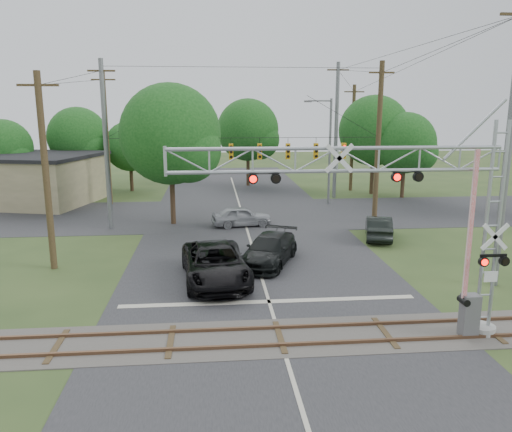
{
  "coord_description": "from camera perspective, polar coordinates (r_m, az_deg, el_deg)",
  "views": [
    {
      "loc": [
        -2.42,
        -14.89,
        8.35
      ],
      "look_at": [
        -0.39,
        7.5,
        3.44
      ],
      "focal_mm": 35.0,
      "sensor_mm": 36.0,
      "label": 1
    }
  ],
  "objects": [
    {
      "name": "streetlight",
      "position": [
        43.81,
        8.22,
        7.92
      ],
      "size": [
        2.42,
        0.25,
        9.09
      ],
      "color": "slate",
      "rests_on": "ground"
    },
    {
      "name": "crossing_gantry",
      "position": [
        18.09,
        16.01,
        0.93
      ],
      "size": [
        12.12,
        1.01,
        7.93
      ],
      "color": "gray",
      "rests_on": "ground"
    },
    {
      "name": "utility_poles",
      "position": [
        37.55,
        2.36,
        8.54
      ],
      "size": [
        25.07,
        28.24,
        12.95
      ],
      "color": "#3E2F1C",
      "rests_on": "ground"
    },
    {
      "name": "ground",
      "position": [
        17.24,
        3.7,
        -16.66
      ],
      "size": [
        160.0,
        160.0,
        0.0
      ],
      "primitive_type": "plane",
      "color": "#2E431F",
      "rests_on": "ground"
    },
    {
      "name": "road_main",
      "position": [
        26.36,
        0.35,
        -6.12
      ],
      "size": [
        14.0,
        90.0,
        0.02
      ],
      "primitive_type": "cube",
      "color": "#2A2B2D",
      "rests_on": "ground"
    },
    {
      "name": "treeline",
      "position": [
        45.3,
        0.71,
        9.02
      ],
      "size": [
        52.36,
        25.48,
        10.06
      ],
      "color": "#3C2B1B",
      "rests_on": "ground"
    },
    {
      "name": "sedan_silver",
      "position": [
        35.68,
        -1.66,
        -0.02
      ],
      "size": [
        4.46,
        2.31,
        1.45
      ],
      "primitive_type": "imported",
      "rotation": [
        0.0,
        0.0,
        1.72
      ],
      "color": "#93969A",
      "rests_on": "ground"
    },
    {
      "name": "railroad_track",
      "position": [
        18.98,
        2.75,
        -13.68
      ],
      "size": [
        90.0,
        3.2,
        0.17
      ],
      "color": "#48453E",
      "rests_on": "ground"
    },
    {
      "name": "road_cross",
      "position": [
        39.85,
        -1.59,
        0.24
      ],
      "size": [
        90.0,
        12.0,
        0.02
      ],
      "primitive_type": "cube",
      "color": "#2A2B2D",
      "rests_on": "ground"
    },
    {
      "name": "car_dark",
      "position": [
        27.12,
        1.52,
        -3.87
      ],
      "size": [
        4.14,
        5.86,
        1.58
      ],
      "primitive_type": "imported",
      "rotation": [
        0.0,
        0.0,
        -0.4
      ],
      "color": "black",
      "rests_on": "ground"
    },
    {
      "name": "traffic_signal_span",
      "position": [
        35.15,
        0.18,
        7.93
      ],
      "size": [
        19.34,
        0.36,
        11.5
      ],
      "color": "slate",
      "rests_on": "ground"
    },
    {
      "name": "suv_dark",
      "position": [
        33.27,
        13.83,
        -1.26
      ],
      "size": [
        2.76,
        4.76,
        1.48
      ],
      "primitive_type": "imported",
      "rotation": [
        0.0,
        0.0,
        2.86
      ],
      "color": "black",
      "rests_on": "ground"
    },
    {
      "name": "pickup_black",
      "position": [
        24.45,
        -4.67,
        -5.45
      ],
      "size": [
        3.64,
        6.77,
        1.81
      ],
      "primitive_type": "imported",
      "rotation": [
        0.0,
        0.0,
        0.1
      ],
      "color": "black",
      "rests_on": "ground"
    }
  ]
}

